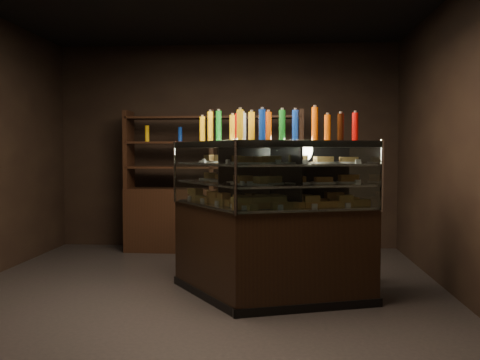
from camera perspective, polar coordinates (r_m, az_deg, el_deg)
name	(u,v)px	position (r m, az deg, el deg)	size (l,w,h in m)	color
ground	(203,289)	(5.66, -3.92, -11.53)	(5.00, 5.00, 0.00)	black
room_shell	(203,101)	(5.50, -4.00, 8.43)	(5.02, 5.02, 3.01)	black
display_case	(264,246)	(5.21, 2.61, -7.07)	(2.08, 1.56, 1.53)	black
food_display	(264,180)	(5.13, 2.61, -0.03)	(1.71, 1.16, 0.47)	#D89D4D
bottles_top	(265,126)	(5.13, 2.66, 5.75)	(1.54, 1.02, 0.30)	#B20C0A
potted_conifer	(354,241)	(5.91, 12.07, -6.43)	(0.37, 0.37, 0.80)	black
back_shelving	(214,210)	(7.57, -2.82, -3.17)	(2.53, 0.49, 2.00)	black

